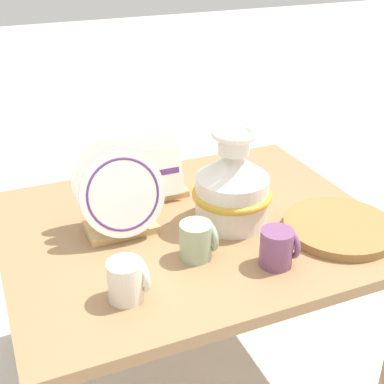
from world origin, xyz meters
The scene contains 9 objects.
ground_plane centered at (0.00, 0.00, 0.00)m, with size 14.00×14.00×0.00m, color beige.
display_table centered at (0.00, 0.00, 0.54)m, with size 1.12×0.89×0.61m.
ceramic_vase centered at (0.12, -0.03, 0.73)m, with size 0.24×0.24×0.30m.
dish_rack_round_plates centered at (-0.21, 0.04, 0.72)m, with size 0.25×0.18×0.26m.
dish_rack_square_plates centered at (-0.04, 0.23, 0.67)m, with size 0.20×0.16×0.18m.
wicker_charger_stack centered at (0.39, -0.21, 0.63)m, with size 0.33×0.33×0.03m.
mug_sage_glaze centered at (-0.05, -0.16, 0.66)m, with size 0.10×0.09×0.10m.
mug_plum_glaze centered at (0.13, -0.28, 0.66)m, with size 0.10×0.09×0.10m.
mug_cream_glaze centered at (-0.28, -0.26, 0.66)m, with size 0.10×0.09×0.10m.
Camera 1 is at (-0.54, -1.27, 1.45)m, focal length 50.00 mm.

